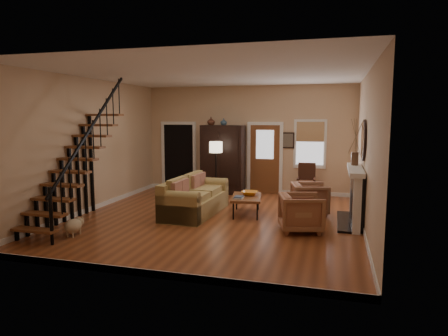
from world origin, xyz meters
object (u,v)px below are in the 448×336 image
(sofa, at_px, (195,197))
(side_chair, at_px, (306,181))
(armchair_left, at_px, (301,213))
(floor_lamp, at_px, (216,170))
(armchair_right, at_px, (310,199))
(armoire, at_px, (223,159))
(coffee_table, at_px, (246,205))

(sofa, relative_size, side_chair, 2.24)
(sofa, bearing_deg, armchair_left, -15.56)
(floor_lamp, height_order, side_chair, floor_lamp)
(floor_lamp, distance_m, side_chair, 2.63)
(sofa, distance_m, side_chair, 3.57)
(armchair_right, distance_m, side_chair, 1.92)
(armchair_right, bearing_deg, armoire, 38.97)
(sofa, relative_size, coffee_table, 1.94)
(armoire, distance_m, side_chair, 2.61)
(armchair_left, distance_m, side_chair, 3.41)
(coffee_table, bearing_deg, side_chair, 61.76)
(armoire, distance_m, sofa, 2.85)
(armoire, bearing_deg, coffee_table, -62.77)
(armoire, xyz_separation_m, side_chair, (2.55, -0.20, -0.54))
(armoire, height_order, armchair_left, armoire)
(armchair_right, relative_size, floor_lamp, 0.51)
(coffee_table, xyz_separation_m, side_chair, (1.25, 2.33, 0.28))
(sofa, xyz_separation_m, side_chair, (2.47, 2.58, 0.08))
(coffee_table, distance_m, floor_lamp, 2.23)
(coffee_table, relative_size, armchair_left, 1.37)
(armoire, xyz_separation_m, armchair_right, (2.78, -2.10, -0.66))
(coffee_table, xyz_separation_m, floor_lamp, (-1.29, 1.72, 0.60))
(coffee_table, bearing_deg, floor_lamp, 126.81)
(armoire, relative_size, armchair_left, 2.45)
(armchair_right, xyz_separation_m, floor_lamp, (-2.76, 1.30, 0.44))
(armoire, bearing_deg, side_chair, -4.48)
(coffee_table, bearing_deg, armoire, 117.23)
(armchair_left, bearing_deg, coffee_table, 37.34)
(armchair_right, relative_size, side_chair, 0.83)
(armchair_right, bearing_deg, sofa, 90.20)
(armoire, relative_size, floor_lamp, 1.28)
(sofa, distance_m, coffee_table, 1.26)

